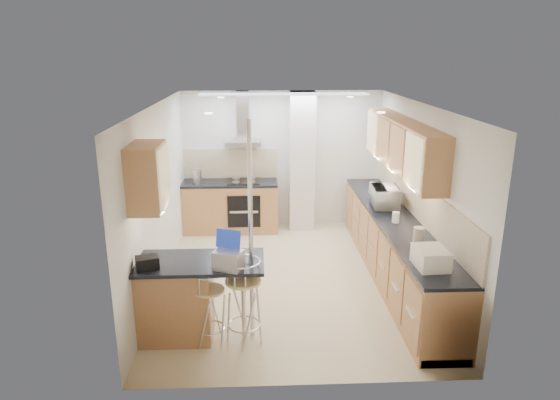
{
  "coord_description": "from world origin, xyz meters",
  "views": [
    {
      "loc": [
        -0.44,
        -6.59,
        3.19
      ],
      "look_at": [
        -0.13,
        0.2,
        1.14
      ],
      "focal_mm": 32.0,
      "sensor_mm": 36.0,
      "label": 1
    }
  ],
  "objects_px": {
    "microwave": "(385,197)",
    "bread_bin": "(431,258)",
    "laptop": "(228,260)",
    "bar_stool_near": "(210,308)",
    "bar_stool_end": "(244,302)"
  },
  "relations": [
    {
      "from": "bar_stool_near",
      "to": "bar_stool_end",
      "type": "relative_size",
      "value": 0.87
    },
    {
      "from": "bar_stool_near",
      "to": "bar_stool_end",
      "type": "xyz_separation_m",
      "value": [
        0.38,
        0.01,
        0.06
      ]
    },
    {
      "from": "laptop",
      "to": "bread_bin",
      "type": "relative_size",
      "value": 0.73
    },
    {
      "from": "laptop",
      "to": "bar_stool_end",
      "type": "bearing_deg",
      "value": 39.95
    },
    {
      "from": "bar_stool_near",
      "to": "bread_bin",
      "type": "bearing_deg",
      "value": -26.19
    },
    {
      "from": "bar_stool_end",
      "to": "bread_bin",
      "type": "bearing_deg",
      "value": -65.55
    },
    {
      "from": "microwave",
      "to": "bread_bin",
      "type": "distance_m",
      "value": 2.18
    },
    {
      "from": "microwave",
      "to": "bread_bin",
      "type": "bearing_deg",
      "value": -177.48
    },
    {
      "from": "laptop",
      "to": "bar_stool_near",
      "type": "xyz_separation_m",
      "value": [
        -0.23,
        0.04,
        -0.6
      ]
    },
    {
      "from": "bar_stool_near",
      "to": "laptop",
      "type": "bearing_deg",
      "value": -36.03
    },
    {
      "from": "bread_bin",
      "to": "bar_stool_end",
      "type": "bearing_deg",
      "value": 175.55
    },
    {
      "from": "microwave",
      "to": "bar_stool_near",
      "type": "bearing_deg",
      "value": 134.4
    },
    {
      "from": "microwave",
      "to": "bread_bin",
      "type": "xyz_separation_m",
      "value": [
        -0.04,
        -2.17,
        -0.05
      ]
    },
    {
      "from": "microwave",
      "to": "laptop",
      "type": "bearing_deg",
      "value": 137.75
    },
    {
      "from": "microwave",
      "to": "bread_bin",
      "type": "relative_size",
      "value": 1.37
    }
  ]
}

